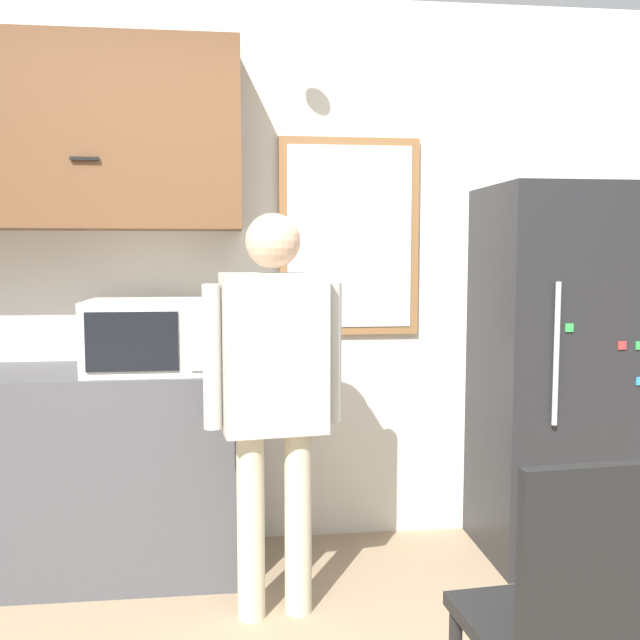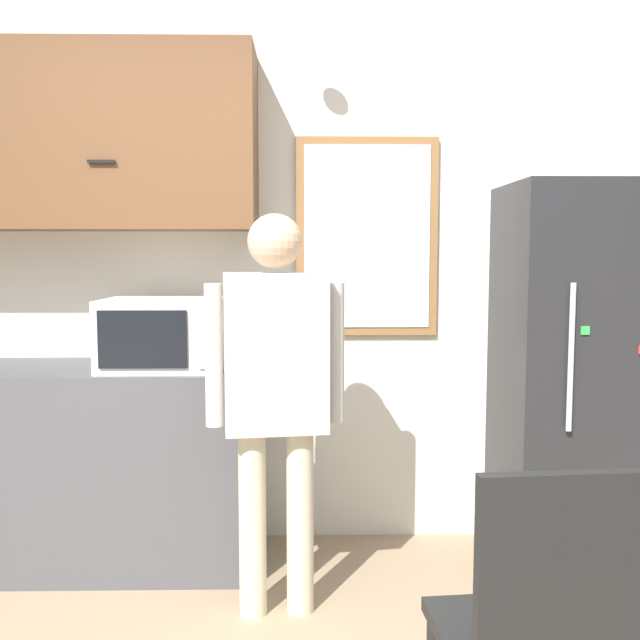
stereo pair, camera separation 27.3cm
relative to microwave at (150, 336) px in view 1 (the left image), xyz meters
The scene contains 8 objects.
back_wall 0.73m from the microwave, 34.14° to the left, with size 6.00×0.06×2.70m.
counter 0.88m from the microwave, behind, with size 2.05×0.59×0.94m.
upper_cabinets 1.09m from the microwave, 164.59° to the left, with size 2.05×0.39×0.84m.
microwave is the anchor object (origin of this frame).
person 0.69m from the microwave, 39.61° to the right, with size 0.55×0.27×1.61m.
refrigerator 1.98m from the microwave, ahead, with size 0.80×0.67×1.77m.
chair 2.04m from the microwave, 50.81° to the right, with size 0.49×0.49×0.96m.
window 1.10m from the microwave, 19.79° to the left, with size 0.70×0.05×0.98m.
Camera 1 is at (-0.19, -1.64, 1.46)m, focal length 40.00 mm.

